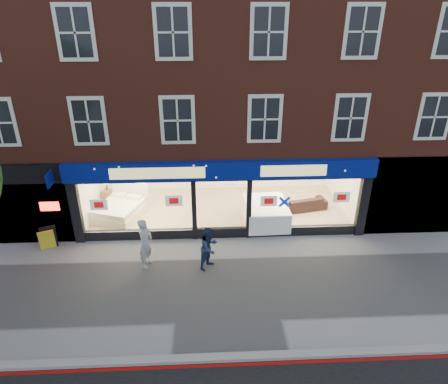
{
  "coord_description": "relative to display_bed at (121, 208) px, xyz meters",
  "views": [
    {
      "loc": [
        -0.55,
        -10.39,
        8.6
      ],
      "look_at": [
        0.07,
        2.5,
        2.26
      ],
      "focal_mm": 32.0,
      "sensor_mm": 36.0,
      "label": 1
    }
  ],
  "objects": [
    {
      "name": "ground",
      "position": [
        4.25,
        -4.85,
        -0.43
      ],
      "size": [
        120.0,
        120.0,
        0.0
      ],
      "primitive_type": "plane",
      "color": "gray",
      "rests_on": "ground"
    },
    {
      "name": "pedestrian_grey",
      "position": [
        1.54,
        -3.51,
        0.48
      ],
      "size": [
        0.65,
        0.78,
        1.83
      ],
      "primitive_type": "imported",
      "rotation": [
        0.0,
        0.0,
        1.21
      ],
      "color": "#A8ABAF",
      "rests_on": "ground"
    },
    {
      "name": "display_bed",
      "position": [
        0.0,
        0.0,
        0.0
      ],
      "size": [
        2.33,
        2.56,
        1.19
      ],
      "rotation": [
        0.0,
        0.0,
        -0.34
      ],
      "color": "white",
      "rests_on": "showroom_floor"
    },
    {
      "name": "building",
      "position": [
        4.24,
        2.08,
        6.24
      ],
      "size": [
        19.0,
        8.26,
        10.3
      ],
      "color": "maroon",
      "rests_on": "ground"
    },
    {
      "name": "mattress_stack",
      "position": [
        6.13,
        -0.85,
        0.09
      ],
      "size": [
        1.76,
        2.19,
        0.84
      ],
      "rotation": [
        0.0,
        0.0,
        0.03
      ],
      "color": "white",
      "rests_on": "showroom_floor"
    },
    {
      "name": "pedestrian_blue",
      "position": [
        3.75,
        -3.71,
        0.36
      ],
      "size": [
        0.95,
        0.98,
        1.59
      ],
      "primitive_type": "imported",
      "rotation": [
        0.0,
        0.0,
        0.9
      ],
      "color": "#1A2849",
      "rests_on": "ground"
    },
    {
      "name": "sofa",
      "position": [
        7.97,
        0.2,
        -0.04
      ],
      "size": [
        2.13,
        1.19,
        0.59
      ],
      "primitive_type": "imported",
      "rotation": [
        0.0,
        0.0,
        3.35
      ],
      "color": "black",
      "rests_on": "showroom_floor"
    },
    {
      "name": "a_board",
      "position": [
        -2.3,
        -2.28,
        0.0
      ],
      "size": [
        0.67,
        0.55,
        0.88
      ],
      "primitive_type": "cube",
      "rotation": [
        0.0,
        0.0,
        0.38
      ],
      "color": "gold",
      "rests_on": "ground"
    },
    {
      "name": "kerb_stone",
      "position": [
        4.25,
        -7.75,
        -0.37
      ],
      "size": [
        60.0,
        0.25,
        0.12
      ],
      "primitive_type": "cube",
      "color": "gray",
      "rests_on": "ground"
    },
    {
      "name": "bedside_table",
      "position": [
        -0.85,
        1.38,
        -0.06
      ],
      "size": [
        0.54,
        0.54,
        0.55
      ],
      "primitive_type": "cube",
      "rotation": [
        0.0,
        0.0,
        -0.24
      ],
      "color": "brown",
      "rests_on": "showroom_floor"
    },
    {
      "name": "showroom_floor",
      "position": [
        4.25,
        0.4,
        -0.38
      ],
      "size": [
        11.0,
        4.5,
        0.1
      ],
      "primitive_type": "cube",
      "color": "tan",
      "rests_on": "ground"
    },
    {
      "name": "kerb_line",
      "position": [
        4.25,
        -7.95,
        -0.43
      ],
      "size": [
        60.0,
        0.1,
        0.01
      ],
      "primitive_type": "cube",
      "color": "#8C0A07",
      "rests_on": "ground"
    }
  ]
}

